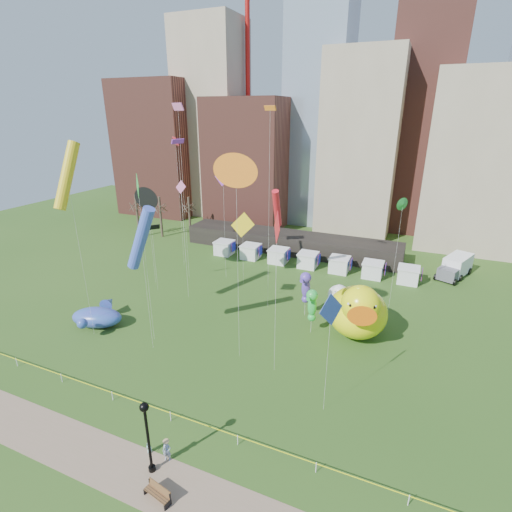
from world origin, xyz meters
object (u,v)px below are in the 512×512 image
at_px(lamppost, 147,430).
at_px(toddler, 149,447).
at_px(big_duck, 358,310).
at_px(park_bench, 158,492).
at_px(woman, 167,451).
at_px(seahorse_purple, 306,285).
at_px(box_truck, 456,266).
at_px(whale_inflatable, 98,316).
at_px(seahorse_green, 312,303).
at_px(small_duck, 339,294).

xyz_separation_m(lamppost, toddler, (-1.11, 1.15, -3.16)).
bearing_deg(big_duck, toddler, -129.69).
bearing_deg(park_bench, big_duck, 82.36).
bearing_deg(woman, seahorse_purple, 65.21).
bearing_deg(box_truck, toddler, -93.67).
relative_size(big_duck, whale_inflatable, 1.29).
bearing_deg(toddler, seahorse_green, 69.07).
relative_size(seahorse_purple, woman, 3.41).
bearing_deg(big_duck, woman, -126.26).
bearing_deg(seahorse_green, toddler, -96.37).
bearing_deg(box_truck, lamppost, -91.95).
bearing_deg(small_duck, lamppost, -112.68).
relative_size(big_duck, park_bench, 4.68).
relative_size(small_duck, toddler, 4.37).
distance_m(box_truck, woman, 48.99).
bearing_deg(big_duck, lamppost, -126.24).
relative_size(seahorse_purple, box_truck, 0.74).
distance_m(seahorse_purple, toddler, 24.71).
relative_size(seahorse_green, whale_inflatable, 0.72).
bearing_deg(seahorse_green, seahorse_purple, 127.46).
xyz_separation_m(seahorse_purple, toddler, (-4.61, -24.01, -3.55)).
height_order(big_duck, woman, big_duck).
xyz_separation_m(woman, toddler, (-1.60, 0.00, -0.35)).
bearing_deg(park_bench, small_duck, 91.92).
bearing_deg(small_duck, big_duck, -73.49).
bearing_deg(whale_inflatable, big_duck, 2.07).
relative_size(small_duck, box_truck, 0.55).
height_order(whale_inflatable, toddler, whale_inflatable).
bearing_deg(lamppost, small_duck, 77.25).
bearing_deg(big_duck, whale_inflatable, -173.76).
xyz_separation_m(small_duck, seahorse_purple, (-3.23, -4.55, 2.64)).
xyz_separation_m(seahorse_purple, lamppost, (-3.49, -25.16, -0.39)).
bearing_deg(small_duck, seahorse_purple, -135.29).
relative_size(box_truck, woman, 4.60).
height_order(seahorse_green, lamppost, lamppost).
bearing_deg(park_bench, toddler, 147.35).
relative_size(seahorse_green, park_bench, 2.63).
height_order(seahorse_green, box_truck, seahorse_green).
distance_m(small_duck, box_truck, 21.36).
bearing_deg(woman, whale_inflatable, 128.56).
bearing_deg(box_truck, whale_inflatable, -117.66).
height_order(whale_inflatable, box_truck, box_truck).
bearing_deg(box_truck, park_bench, -89.50).
bearing_deg(big_duck, box_truck, 51.52).
bearing_deg(small_duck, toddler, -115.27).
distance_m(whale_inflatable, toddler, 20.83).
height_order(park_bench, woman, woman).
distance_m(seahorse_green, toddler, 21.68).
distance_m(big_duck, box_truck, 25.13).
bearing_deg(toddler, lamppost, -49.53).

